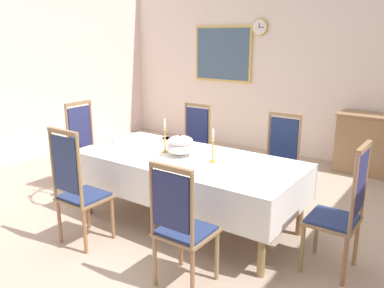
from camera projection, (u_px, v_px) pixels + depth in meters
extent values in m
cube|color=tan|center=(181.00, 229.00, 4.33)|extent=(7.10, 6.67, 0.04)
cube|color=silver|center=(302.00, 55.00, 6.54)|extent=(7.10, 0.08, 3.43)
cylinder|color=olive|center=(87.00, 184.00, 4.58)|extent=(0.07, 0.07, 0.74)
cylinder|color=#95784C|center=(262.00, 238.00, 3.36)|extent=(0.07, 0.07, 0.74)
cylinder|color=olive|center=(141.00, 163.00, 5.31)|extent=(0.07, 0.07, 0.74)
cylinder|color=#986C44|center=(301.00, 202.00, 4.08)|extent=(0.07, 0.07, 0.74)
cube|color=#916F4C|center=(188.00, 164.00, 4.24)|extent=(2.29, 1.00, 0.08)
cube|color=#94704C|center=(188.00, 159.00, 4.23)|extent=(2.41, 1.12, 0.03)
cube|color=white|center=(188.00, 157.00, 4.23)|extent=(2.43, 1.14, 0.00)
cube|color=white|center=(154.00, 191.00, 3.83)|extent=(2.43, 0.00, 0.38)
cube|color=white|center=(215.00, 161.00, 4.72)|extent=(2.43, 0.00, 0.38)
cube|color=white|center=(109.00, 156.00, 4.95)|extent=(0.00, 1.14, 0.38)
cube|color=white|center=(296.00, 200.00, 3.61)|extent=(0.00, 1.14, 0.38)
cylinder|color=#9B6749|center=(88.00, 209.00, 4.25)|extent=(0.04, 0.04, 0.45)
cylinder|color=#9A6744|center=(113.00, 218.00, 4.04)|extent=(0.04, 0.04, 0.45)
cylinder|color=#936653|center=(59.00, 221.00, 3.97)|extent=(0.04, 0.04, 0.45)
cylinder|color=#986844|center=(85.00, 232.00, 3.76)|extent=(0.04, 0.04, 0.45)
cube|color=#94704C|center=(85.00, 198.00, 3.94)|extent=(0.44, 0.42, 0.03)
cube|color=navy|center=(84.00, 196.00, 3.93)|extent=(0.40, 0.38, 0.02)
cylinder|color=#96734C|center=(53.00, 165.00, 3.80)|extent=(0.03, 0.03, 0.70)
cylinder|color=#9D7A4C|center=(80.00, 172.00, 3.59)|extent=(0.03, 0.03, 0.70)
cube|color=navy|center=(65.00, 165.00, 3.69)|extent=(0.34, 0.02, 0.53)
cube|color=#94704C|center=(63.00, 132.00, 3.60)|extent=(0.40, 0.04, 0.04)
cylinder|color=#9D6A49|center=(193.00, 178.00, 5.18)|extent=(0.04, 0.04, 0.45)
cylinder|color=#926646|center=(170.00, 172.00, 5.39)|extent=(0.04, 0.04, 0.45)
cylinder|color=#977350|center=(208.00, 171.00, 5.46)|extent=(0.04, 0.04, 0.45)
cylinder|color=#96674F|center=(186.00, 166.00, 5.67)|extent=(0.04, 0.04, 0.45)
cube|color=#94704C|center=(189.00, 155.00, 5.36)|extent=(0.44, 0.42, 0.03)
cube|color=navy|center=(189.00, 153.00, 5.35)|extent=(0.40, 0.38, 0.02)
cylinder|color=olive|center=(209.00, 130.00, 5.31)|extent=(0.03, 0.03, 0.64)
cylinder|color=#8C7554|center=(186.00, 126.00, 5.53)|extent=(0.03, 0.03, 0.64)
cube|color=navy|center=(197.00, 126.00, 5.41)|extent=(0.34, 0.02, 0.49)
cube|color=#94704C|center=(198.00, 105.00, 5.34)|extent=(0.40, 0.04, 0.04)
cylinder|color=#9E6C43|center=(181.00, 243.00, 3.56)|extent=(0.04, 0.04, 0.45)
cylinder|color=#927752|center=(217.00, 256.00, 3.35)|extent=(0.04, 0.04, 0.45)
cylinder|color=#957452|center=(155.00, 261.00, 3.28)|extent=(0.04, 0.04, 0.45)
cylinder|color=#926746|center=(192.00, 276.00, 3.07)|extent=(0.04, 0.04, 0.45)
cube|color=#94704C|center=(186.00, 232.00, 3.25)|extent=(0.44, 0.42, 0.03)
cube|color=navy|center=(186.00, 230.00, 3.24)|extent=(0.40, 0.38, 0.02)
cylinder|color=#9D6B55|center=(152.00, 199.00, 3.13)|extent=(0.03, 0.03, 0.60)
cylinder|color=#95734C|center=(192.00, 212.00, 2.91)|extent=(0.03, 0.03, 0.60)
cube|color=navy|center=(171.00, 202.00, 3.01)|extent=(0.34, 0.02, 0.45)
cube|color=#94704C|center=(171.00, 168.00, 2.94)|extent=(0.40, 0.04, 0.04)
cylinder|color=#9C7A50|center=(284.00, 200.00, 4.48)|extent=(0.04, 0.04, 0.45)
cylinder|color=olive|center=(253.00, 193.00, 4.69)|extent=(0.04, 0.04, 0.45)
cylinder|color=#986C55|center=(295.00, 190.00, 4.77)|extent=(0.04, 0.04, 0.45)
cylinder|color=olive|center=(266.00, 184.00, 4.98)|extent=(0.04, 0.04, 0.45)
cube|color=#94704C|center=(276.00, 173.00, 4.67)|extent=(0.44, 0.42, 0.03)
cube|color=navy|center=(276.00, 171.00, 4.66)|extent=(0.40, 0.38, 0.02)
cylinder|color=#917056|center=(299.00, 144.00, 4.62)|extent=(0.03, 0.03, 0.65)
cylinder|color=#94764B|center=(269.00, 139.00, 4.84)|extent=(0.03, 0.03, 0.65)
cube|color=navy|center=(284.00, 139.00, 4.72)|extent=(0.34, 0.02, 0.50)
cube|color=#94704C|center=(285.00, 115.00, 4.64)|extent=(0.40, 0.04, 0.04)
cylinder|color=olive|center=(113.00, 175.00, 5.28)|extent=(0.04, 0.04, 0.45)
cylinder|color=olive|center=(91.00, 184.00, 4.98)|extent=(0.04, 0.04, 0.45)
cylinder|color=#987A49|center=(95.00, 170.00, 5.48)|extent=(0.04, 0.04, 0.45)
cylinder|color=#8C724F|center=(72.00, 178.00, 5.18)|extent=(0.04, 0.04, 0.45)
cube|color=#94704C|center=(92.00, 159.00, 5.16)|extent=(0.42, 0.44, 0.03)
cube|color=navy|center=(92.00, 158.00, 5.16)|extent=(0.38, 0.40, 0.02)
cylinder|color=#9B6844|center=(92.00, 127.00, 5.33)|extent=(0.03, 0.03, 0.71)
cylinder|color=#946F50|center=(68.00, 133.00, 5.02)|extent=(0.03, 0.03, 0.71)
cube|color=navy|center=(80.00, 127.00, 5.16)|extent=(0.02, 0.34, 0.54)
cube|color=#94704C|center=(78.00, 103.00, 5.08)|extent=(0.04, 0.40, 0.04)
cylinder|color=olive|center=(302.00, 249.00, 3.46)|extent=(0.04, 0.04, 0.45)
cylinder|color=#8B7452|center=(316.00, 232.00, 3.76)|extent=(0.04, 0.04, 0.45)
cylinder|color=#98674A|center=(345.00, 262.00, 3.26)|extent=(0.04, 0.04, 0.45)
cylinder|color=#987648|center=(356.00, 243.00, 3.56)|extent=(0.04, 0.04, 0.45)
cube|color=#94704C|center=(332.00, 221.00, 3.45)|extent=(0.42, 0.44, 0.03)
cube|color=navy|center=(332.00, 218.00, 3.44)|extent=(0.38, 0.40, 0.02)
cylinder|color=#966F53|center=(354.00, 195.00, 3.10)|extent=(0.03, 0.03, 0.68)
cylinder|color=#936F47|center=(365.00, 181.00, 3.40)|extent=(0.03, 0.03, 0.68)
cube|color=navy|center=(360.00, 184.00, 3.24)|extent=(0.02, 0.34, 0.52)
cube|color=#94704C|center=(364.00, 147.00, 3.16)|extent=(0.04, 0.40, 0.04)
cylinder|color=silver|center=(181.00, 155.00, 4.28)|extent=(0.17, 0.17, 0.02)
ellipsoid|color=silver|center=(180.00, 148.00, 4.26)|extent=(0.30, 0.30, 0.14)
ellipsoid|color=silver|center=(180.00, 141.00, 4.24)|extent=(0.27, 0.27, 0.11)
sphere|color=brown|center=(180.00, 135.00, 4.22)|extent=(0.03, 0.03, 0.03)
cylinder|color=gold|center=(165.00, 152.00, 4.40)|extent=(0.07, 0.07, 0.02)
cylinder|color=gold|center=(165.00, 140.00, 4.36)|extent=(0.02, 0.02, 0.25)
cone|color=gold|center=(165.00, 129.00, 4.33)|extent=(0.04, 0.04, 0.02)
cylinder|color=silver|center=(165.00, 123.00, 4.31)|extent=(0.02, 0.02, 0.10)
cylinder|color=gold|center=(213.00, 162.00, 4.05)|extent=(0.07, 0.07, 0.02)
cylinder|color=gold|center=(213.00, 151.00, 4.02)|extent=(0.02, 0.02, 0.22)
cone|color=gold|center=(213.00, 140.00, 3.99)|extent=(0.04, 0.04, 0.02)
cylinder|color=silver|center=(213.00, 134.00, 3.97)|extent=(0.02, 0.02, 0.10)
cylinder|color=silver|center=(172.00, 167.00, 3.87)|extent=(0.19, 0.19, 0.03)
cylinder|color=silver|center=(172.00, 166.00, 3.86)|extent=(0.15, 0.15, 0.02)
torus|color=brown|center=(172.00, 165.00, 3.86)|extent=(0.18, 0.18, 0.01)
cylinder|color=silver|center=(168.00, 140.00, 4.87)|extent=(0.18, 0.18, 0.04)
cylinder|color=silver|center=(168.00, 139.00, 4.87)|extent=(0.15, 0.15, 0.03)
torus|color=brown|center=(168.00, 138.00, 4.86)|extent=(0.18, 0.18, 0.01)
cube|color=gold|center=(180.00, 171.00, 3.77)|extent=(0.04, 0.14, 0.00)
ellipsoid|color=gold|center=(184.00, 169.00, 3.84)|extent=(0.03, 0.05, 0.01)
cube|color=gold|center=(159.00, 140.00, 4.91)|extent=(0.03, 0.14, 0.00)
ellipsoid|color=gold|center=(163.00, 138.00, 4.98)|extent=(0.03, 0.05, 0.01)
cube|color=#9E6455|center=(365.00, 141.00, 6.17)|extent=(0.59, 0.01, 0.70)
cylinder|color=#D1B251|center=(260.00, 27.00, 6.79)|extent=(0.28, 0.05, 0.28)
cylinder|color=silver|center=(259.00, 27.00, 6.76)|extent=(0.25, 0.01, 0.25)
cube|color=black|center=(259.00, 25.00, 6.75)|extent=(0.01, 0.00, 0.07)
cube|color=black|center=(261.00, 27.00, 6.74)|extent=(0.10, 0.00, 0.01)
cube|color=#D1B251|center=(223.00, 54.00, 7.32)|extent=(1.18, 0.04, 1.01)
cube|color=#415B77|center=(222.00, 54.00, 7.31)|extent=(1.10, 0.01, 0.93)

